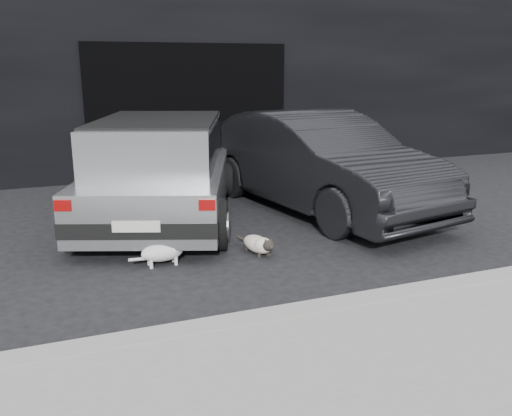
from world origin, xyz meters
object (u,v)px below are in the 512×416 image
object	(u,v)px
second_car	(317,162)
cat_siamese	(259,244)
silver_hatchback	(161,165)
cat_white	(165,251)

from	to	relation	value
second_car	cat_siamese	distance (m)	2.35
silver_hatchback	second_car	world-z (taller)	second_car
cat_siamese	cat_white	size ratio (longest dim) A/B	1.03
silver_hatchback	second_car	size ratio (longest dim) A/B	0.96
cat_siamese	cat_white	bearing A→B (deg)	-12.62
silver_hatchback	cat_white	world-z (taller)	silver_hatchback
silver_hatchback	second_car	bearing A→B (deg)	13.76
silver_hatchback	second_car	xyz separation A→B (m)	(2.36, -0.26, -0.06)
second_car	cat_white	distance (m)	3.19
silver_hatchback	cat_siamese	world-z (taller)	silver_hatchback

